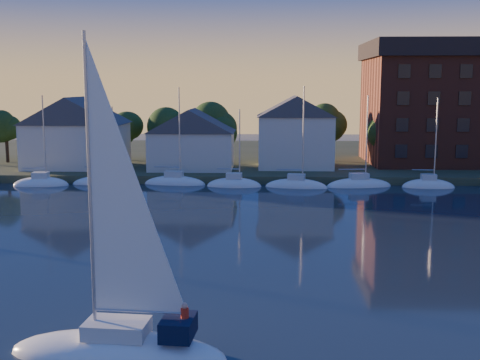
{
  "coord_description": "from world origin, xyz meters",
  "views": [
    {
      "loc": [
        3.34,
        -23.45,
        12.03
      ],
      "look_at": [
        1.73,
        22.0,
        4.94
      ],
      "focal_mm": 45.0,
      "sensor_mm": 36.0,
      "label": 1
    }
  ],
  "objects_px": {
    "clubhouse_centre": "(192,138)",
    "hero_sailboat": "(121,343)",
    "clubhouse_west": "(76,131)",
    "clubhouse_east": "(295,131)",
    "condo_block": "(474,102)"
  },
  "relations": [
    {
      "from": "clubhouse_west",
      "to": "clubhouse_east",
      "type": "xyz_separation_m",
      "value": [
        30.0,
        1.0,
        0.07
      ]
    },
    {
      "from": "clubhouse_centre",
      "to": "hero_sailboat",
      "type": "distance_m",
      "value": 55.35
    },
    {
      "from": "clubhouse_east",
      "to": "condo_block",
      "type": "distance_m",
      "value": 26.94
    },
    {
      "from": "clubhouse_east",
      "to": "condo_block",
      "type": "xyz_separation_m",
      "value": [
        26.0,
        5.95,
        3.79
      ]
    },
    {
      "from": "clubhouse_west",
      "to": "hero_sailboat",
      "type": "height_order",
      "value": "hero_sailboat"
    },
    {
      "from": "condo_block",
      "to": "hero_sailboat",
      "type": "xyz_separation_m",
      "value": [
        -36.93,
        -63.03,
        -9.16
      ]
    },
    {
      "from": "clubhouse_west",
      "to": "clubhouse_centre",
      "type": "relative_size",
      "value": 1.18
    },
    {
      "from": "condo_block",
      "to": "clubhouse_centre",
      "type": "bearing_deg",
      "value": -168.76
    },
    {
      "from": "clubhouse_west",
      "to": "clubhouse_centre",
      "type": "distance_m",
      "value": 16.05
    },
    {
      "from": "clubhouse_west",
      "to": "clubhouse_centre",
      "type": "height_order",
      "value": "clubhouse_west"
    },
    {
      "from": "condo_block",
      "to": "clubhouse_east",
      "type": "bearing_deg",
      "value": -167.11
    },
    {
      "from": "clubhouse_west",
      "to": "hero_sailboat",
      "type": "distance_m",
      "value": 59.47
    },
    {
      "from": "condo_block",
      "to": "clubhouse_west",
      "type": "bearing_deg",
      "value": -172.93
    },
    {
      "from": "clubhouse_west",
      "to": "clubhouse_centre",
      "type": "bearing_deg",
      "value": -3.58
    },
    {
      "from": "clubhouse_centre",
      "to": "hero_sailboat",
      "type": "xyz_separation_m",
      "value": [
        3.07,
        -55.09,
        -4.5
      ]
    }
  ]
}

